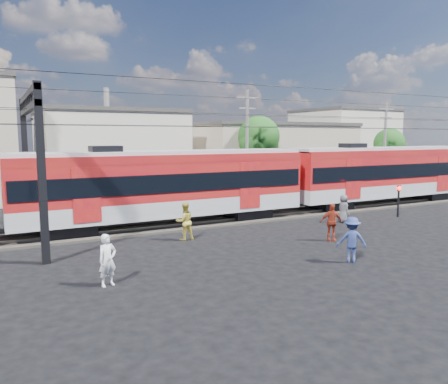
{
  "coord_description": "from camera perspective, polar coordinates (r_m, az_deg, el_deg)",
  "views": [
    {
      "loc": [
        -11.6,
        -14.43,
        4.96
      ],
      "look_at": [
        -1.32,
        5.0,
        2.14
      ],
      "focal_mm": 35.0,
      "sensor_mm": 36.0,
      "label": 1
    }
  ],
  "objects": [
    {
      "name": "crossing_signal",
      "position": [
        28.86,
        21.85,
        -0.37
      ],
      "size": [
        0.29,
        0.29,
        1.97
      ],
      "color": "black",
      "rests_on": "ground"
    },
    {
      "name": "utility_pole_mid",
      "position": [
        34.3,
        3.02,
        6.59
      ],
      "size": [
        1.8,
        0.24,
        8.5
      ],
      "color": "slate",
      "rests_on": "ground"
    },
    {
      "name": "building_midwest",
      "position": [
        42.55,
        -14.89,
        5.31
      ],
      "size": [
        12.24,
        12.24,
        7.3
      ],
      "color": "beige",
      "rests_on": "ground"
    },
    {
      "name": "building_east",
      "position": [
        58.05,
        15.23,
        6.26
      ],
      "size": [
        10.2,
        10.2,
        8.3
      ],
      "color": "beige",
      "rests_on": "ground"
    },
    {
      "name": "commuter_train",
      "position": [
        24.12,
        -7.15,
        1.17
      ],
      "size": [
        50.3,
        3.08,
        4.17
      ],
      "color": "black",
      "rests_on": "ground"
    },
    {
      "name": "building_mideast",
      "position": [
        46.22,
        5.81,
        5.03
      ],
      "size": [
        16.32,
        10.2,
        6.3
      ],
      "color": "tan",
      "rests_on": "ground"
    },
    {
      "name": "ground",
      "position": [
        19.17,
        10.64,
        -7.81
      ],
      "size": [
        120.0,
        120.0,
        0.0
      ],
      "primitive_type": "plane",
      "color": "black",
      "rests_on": "ground"
    },
    {
      "name": "utility_pole_east",
      "position": [
        42.52,
        20.25,
        5.94
      ],
      "size": [
        1.8,
        0.24,
        8.0
      ],
      "color": "slate",
      "rests_on": "ground"
    },
    {
      "name": "tree_far",
      "position": [
        47.71,
        20.84,
        5.67
      ],
      "size": [
        3.36,
        3.12,
        5.76
      ],
      "color": "#382619",
      "rests_on": "ground"
    },
    {
      "name": "track_bed",
      "position": [
        25.73,
        -0.52,
        -3.67
      ],
      "size": [
        70.0,
        3.4,
        0.12
      ],
      "primitive_type": "cube",
      "color": "#2D2823",
      "rests_on": "ground"
    },
    {
      "name": "pedestrian_c",
      "position": [
        17.98,
        16.33,
        -6.0
      ],
      "size": [
        1.35,
        1.21,
        1.82
      ],
      "primitive_type": "imported",
      "rotation": [
        0.0,
        0.0,
        2.56
      ],
      "color": "navy",
      "rests_on": "ground"
    },
    {
      "name": "rail_far",
      "position": [
        26.36,
        -1.28,
        -3.14
      ],
      "size": [
        70.0,
        0.12,
        0.12
      ],
      "primitive_type": "cube",
      "color": "#59544C",
      "rests_on": "track_bed"
    },
    {
      "name": "catenary",
      "position": [
        22.63,
        -20.56,
        7.3
      ],
      "size": [
        70.0,
        9.3,
        7.52
      ],
      "color": "black",
      "rests_on": "ground"
    },
    {
      "name": "rail_near",
      "position": [
        25.05,
        0.26,
        -3.69
      ],
      "size": [
        70.0,
        0.12,
        0.12
      ],
      "primitive_type": "cube",
      "color": "#59544C",
      "rests_on": "track_bed"
    },
    {
      "name": "pedestrian_b",
      "position": [
        20.97,
        -5.15,
        -3.83
      ],
      "size": [
        0.92,
        0.73,
        1.83
      ],
      "primitive_type": "imported",
      "rotation": [
        0.0,
        0.0,
        3.09
      ],
      "color": "gold",
      "rests_on": "ground"
    },
    {
      "name": "pedestrian_e",
      "position": [
        26.15,
        15.32,
        -2.1
      ],
      "size": [
        0.51,
        0.79,
        1.61
      ],
      "primitive_type": "imported",
      "rotation": [
        0.0,
        0.0,
        1.57
      ],
      "color": "#505055",
      "rests_on": "ground"
    },
    {
      "name": "car_silver",
      "position": [
        41.71,
        20.79,
        0.92
      ],
      "size": [
        4.03,
        1.92,
        1.33
      ],
      "primitive_type": "imported",
      "rotation": [
        0.0,
        0.0,
        1.66
      ],
      "color": "silver",
      "rests_on": "ground"
    },
    {
      "name": "pedestrian_a",
      "position": [
        15.13,
        -14.97,
        -8.59
      ],
      "size": [
        0.74,
        0.59,
        1.76
      ],
      "primitive_type": "imported",
      "rotation": [
        0.0,
        0.0,
        0.3
      ],
      "color": "white",
      "rests_on": "ground"
    },
    {
      "name": "pedestrian_d",
      "position": [
        21.38,
        13.85,
        -3.85
      ],
      "size": [
        1.14,
        0.82,
        1.8
      ],
      "primitive_type": "imported",
      "rotation": [
        0.0,
        0.0,
        -0.41
      ],
      "color": "maroon",
      "rests_on": "ground"
    },
    {
      "name": "car_white",
      "position": [
        46.19,
        25.83,
        1.28
      ],
      "size": [
        4.37,
        2.0,
        1.39
      ],
      "primitive_type": "imported",
      "rotation": [
        0.0,
        0.0,
        1.7
      ],
      "color": "silver",
      "rests_on": "ground"
    },
    {
      "name": "tree_near",
      "position": [
        38.61,
        4.74,
        6.84
      ],
      "size": [
        3.82,
        3.64,
        6.72
      ],
      "color": "#382619",
      "rests_on": "ground"
    }
  ]
}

